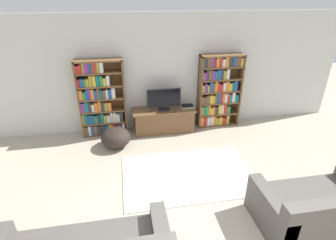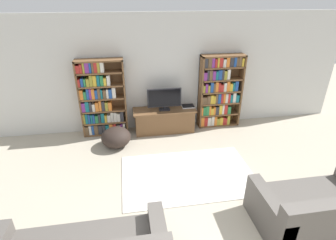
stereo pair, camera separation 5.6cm
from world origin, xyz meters
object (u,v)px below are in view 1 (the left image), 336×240
bookshelf_right (218,91)px  television (164,99)px  bookshelf_left (101,100)px  tv_stand (164,120)px  beanbag_ottoman (116,138)px  couch_right_sofa (318,210)px  laptop (187,106)px

bookshelf_right → television: (-1.31, -0.14, -0.06)m
bookshelf_left → tv_stand: bearing=-5.1°
tv_stand → bookshelf_left: bearing=174.9°
television → beanbag_ottoman: bearing=-155.9°
bookshelf_left → couch_right_sofa: (3.03, -3.24, -0.55)m
couch_right_sofa → beanbag_ottoman: (-2.75, 2.60, -0.06)m
couch_right_sofa → beanbag_ottoman: couch_right_sofa is taller
beanbag_ottoman → tv_stand: bearing=24.9°
laptop → couch_right_sofa: couch_right_sofa is taller
bookshelf_right → couch_right_sofa: bookshelf_right is taller
laptop → couch_right_sofa: 3.38m
tv_stand → beanbag_ottoman: bearing=-155.1°
beanbag_ottoman → bookshelf_left: bearing=113.7°
couch_right_sofa → bookshelf_left: bearing=133.1°
beanbag_ottoman → laptop: bearing=19.3°
bookshelf_right → tv_stand: bookshelf_right is taller
bookshelf_left → couch_right_sofa: bearing=-46.9°
laptop → bookshelf_right: bearing=3.8°
bookshelf_left → beanbag_ottoman: 0.93m
bookshelf_left → bookshelf_right: (2.70, -0.00, 0.05)m
couch_right_sofa → tv_stand: bearing=117.8°
bookshelf_right → laptop: size_ratio=5.86×
television → beanbag_ottoman: (-1.11, -0.49, -0.61)m
bookshelf_right → television: 1.32m
tv_stand → beanbag_ottoman: 1.22m
laptop → couch_right_sofa: bearing=-71.4°
tv_stand → couch_right_sofa: bearing=-62.2°
laptop → beanbag_ottoman: size_ratio=0.48×
bookshelf_right → beanbag_ottoman: (-2.42, -0.64, -0.66)m
tv_stand → television: (0.00, -0.02, 0.54)m
tv_stand → laptop: laptop is taller
bookshelf_left → television: bearing=-5.9°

